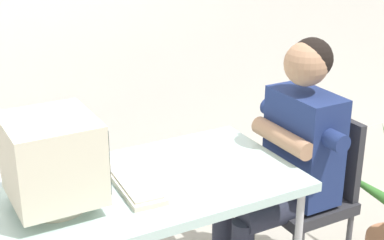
% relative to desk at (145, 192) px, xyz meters
% --- Properties ---
extents(desk, '(1.37, 0.76, 0.76)m').
position_rel_desk_xyz_m(desk, '(0.00, 0.00, 0.00)').
color(desk, '#B7B7BC').
rests_on(desk, ground_plane).
extents(crt_monitor, '(0.35, 0.37, 0.39)m').
position_rel_desk_xyz_m(crt_monitor, '(-0.40, -0.03, 0.26)').
color(crt_monitor, beige).
rests_on(crt_monitor, desk).
extents(keyboard, '(0.18, 0.44, 0.03)m').
position_rel_desk_xyz_m(keyboard, '(-0.06, -0.01, 0.07)').
color(keyboard, beige).
rests_on(keyboard, desk).
extents(office_chair, '(0.42, 0.42, 0.90)m').
position_rel_desk_xyz_m(office_chair, '(0.95, -0.03, -0.20)').
color(office_chair, '#4C4C51').
rests_on(office_chair, ground_plane).
extents(person_seated, '(0.70, 0.59, 1.32)m').
position_rel_desk_xyz_m(person_seated, '(0.76, -0.03, 0.02)').
color(person_seated, navy).
rests_on(person_seated, ground_plane).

